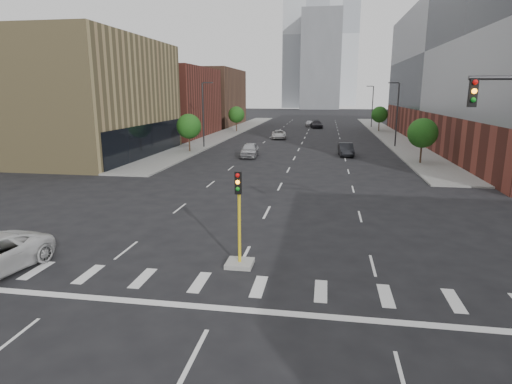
% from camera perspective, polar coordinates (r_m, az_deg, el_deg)
% --- Properties ---
extents(sidewalk_left_far, '(5.00, 92.00, 0.15)m').
position_cam_1_polar(sidewalk_left_far, '(85.29, -3.42, 8.00)').
color(sidewalk_left_far, gray).
rests_on(sidewalk_left_far, ground).
extents(sidewalk_right_far, '(5.00, 92.00, 0.15)m').
position_cam_1_polar(sidewalk_right_far, '(83.98, 17.16, 7.37)').
color(sidewalk_right_far, gray).
rests_on(sidewalk_right_far, ground).
extents(building_left_mid, '(20.00, 24.00, 14.00)m').
position_cam_1_polar(building_left_mid, '(57.97, -23.73, 11.38)').
color(building_left_mid, '#978455').
rests_on(building_left_mid, ground).
extents(building_left_far_a, '(20.00, 22.00, 12.00)m').
position_cam_1_polar(building_left_far_a, '(81.12, -13.58, 11.60)').
color(building_left_far_a, brown).
rests_on(building_left_far_a, ground).
extents(building_left_far_b, '(20.00, 24.00, 13.00)m').
position_cam_1_polar(building_left_far_b, '(105.58, -8.06, 12.38)').
color(building_left_far_b, brown).
rests_on(building_left_far_b, ground).
extents(building_right_main, '(24.00, 70.00, 22.00)m').
position_cam_1_polar(building_right_main, '(73.62, 30.83, 13.93)').
color(building_right_main, brown).
rests_on(building_right_main, ground).
extents(tower_left, '(22.00, 22.00, 70.00)m').
position_cam_1_polar(tower_left, '(230.78, 6.74, 19.87)').
color(tower_left, '#B2B7BC').
rests_on(tower_left, ground).
extents(tower_right, '(20.00, 20.00, 80.00)m').
position_cam_1_polar(tower_right, '(270.87, 11.25, 19.77)').
color(tower_right, '#B2B7BC').
rests_on(tower_right, ground).
extents(tower_mid, '(18.00, 18.00, 44.00)m').
position_cam_1_polar(tower_mid, '(209.39, 8.66, 16.93)').
color(tower_mid, slate).
rests_on(tower_mid, ground).
extents(median_traffic_signal, '(1.20, 1.20, 4.40)m').
position_cam_1_polar(median_traffic_signal, '(19.42, -2.23, -7.16)').
color(median_traffic_signal, '#999993').
rests_on(median_traffic_signal, ground).
extents(streetlight_right_a, '(1.60, 0.22, 9.07)m').
position_cam_1_polar(streetlight_right_a, '(64.66, 18.25, 10.12)').
color(streetlight_right_a, '#2D2D30').
rests_on(streetlight_right_a, ground).
extents(streetlight_right_b, '(1.60, 0.22, 9.07)m').
position_cam_1_polar(streetlight_right_b, '(99.38, 15.22, 11.16)').
color(streetlight_right_b, '#2D2D30').
rests_on(streetlight_right_b, ground).
extents(streetlight_left, '(1.60, 0.22, 9.07)m').
position_cam_1_polar(streetlight_left, '(61.36, -6.99, 10.54)').
color(streetlight_left, '#2D2D30').
rests_on(streetlight_left, ground).
extents(tree_left_near, '(3.20, 3.20, 4.85)m').
position_cam_1_polar(tree_left_near, '(56.86, -8.94, 8.65)').
color(tree_left_near, '#382619').
rests_on(tree_left_near, ground).
extents(tree_left_far, '(3.20, 3.20, 4.85)m').
position_cam_1_polar(tree_left_far, '(85.82, -2.64, 10.27)').
color(tree_left_far, '#382619').
rests_on(tree_left_far, ground).
extents(tree_right_near, '(3.20, 3.20, 4.85)m').
position_cam_1_polar(tree_right_near, '(50.13, 21.33, 7.33)').
color(tree_right_near, '#382619').
rests_on(tree_right_near, ground).
extents(tree_right_far, '(3.20, 3.20, 4.85)m').
position_cam_1_polar(tree_right_far, '(89.57, 16.16, 9.89)').
color(tree_right_far, '#382619').
rests_on(tree_right_far, ground).
extents(car_near_left, '(2.31, 5.14, 1.71)m').
position_cam_1_polar(car_near_left, '(52.28, -0.88, 5.63)').
color(car_near_left, '#ACADB1').
rests_on(car_near_left, ground).
extents(car_mid_right, '(1.93, 4.83, 1.56)m').
position_cam_1_polar(car_mid_right, '(54.43, 11.89, 5.57)').
color(car_mid_right, black).
rests_on(car_mid_right, ground).
extents(car_far_left, '(2.89, 5.31, 1.41)m').
position_cam_1_polar(car_far_left, '(73.35, 3.06, 7.66)').
color(car_far_left, silver).
rests_on(car_far_left, ground).
extents(car_deep_right, '(3.09, 5.97, 1.65)m').
position_cam_1_polar(car_deep_right, '(96.21, 8.08, 8.93)').
color(car_deep_right, black).
rests_on(car_deep_right, ground).
extents(car_distant, '(2.13, 4.39, 1.44)m').
position_cam_1_polar(car_distant, '(100.13, 7.13, 9.06)').
color(car_distant, '#B2B3B7').
rests_on(car_distant, ground).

